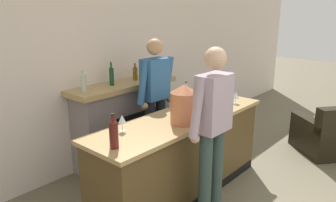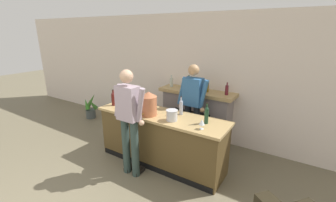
{
  "view_description": "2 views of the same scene",
  "coord_description": "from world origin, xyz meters",
  "px_view_note": "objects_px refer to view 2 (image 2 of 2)",
  "views": [
    {
      "loc": [
        -2.54,
        0.14,
        2.17
      ],
      "look_at": [
        0.16,
        2.51,
        1.14
      ],
      "focal_mm": 35.0,
      "sensor_mm": 36.0,
      "label": 1
    },
    {
      "loc": [
        2.34,
        -0.72,
        2.39
      ],
      "look_at": [
        0.25,
        2.54,
        1.17
      ],
      "focal_mm": 24.0,
      "sensor_mm": 36.0,
      "label": 2
    }
  ],
  "objects_px": {
    "person_customer": "(129,119)",
    "wine_glass_front_right": "(119,99)",
    "potted_plant_corner": "(91,108)",
    "wine_bottle_port_short": "(113,98)",
    "fireplace_stone": "(196,115)",
    "person_bartender": "(192,105)",
    "copper_dispenser": "(149,103)",
    "wine_bottle_riesling_slim": "(181,107)",
    "wine_glass_by_dispenser": "(134,99)",
    "wine_bottle_merlot_tall": "(207,114)",
    "wine_glass_near_bucket": "(202,122)",
    "ice_bucket_steel": "(172,115)"
  },
  "relations": [
    {
      "from": "person_customer",
      "to": "wine_glass_front_right",
      "type": "height_order",
      "value": "person_customer"
    },
    {
      "from": "wine_bottle_riesling_slim",
      "to": "wine_glass_front_right",
      "type": "bearing_deg",
      "value": -171.68
    },
    {
      "from": "copper_dispenser",
      "to": "wine_glass_near_bucket",
      "type": "xyz_separation_m",
      "value": [
        1.02,
        -0.04,
        -0.1
      ]
    },
    {
      "from": "wine_bottle_merlot_tall",
      "to": "person_customer",
      "type": "bearing_deg",
      "value": -150.0
    },
    {
      "from": "potted_plant_corner",
      "to": "person_customer",
      "type": "relative_size",
      "value": 0.38
    },
    {
      "from": "potted_plant_corner",
      "to": "ice_bucket_steel",
      "type": "bearing_deg",
      "value": -15.94
    },
    {
      "from": "wine_bottle_port_short",
      "to": "wine_glass_by_dispenser",
      "type": "xyz_separation_m",
      "value": [
        0.31,
        0.25,
        -0.02
      ]
    },
    {
      "from": "potted_plant_corner",
      "to": "wine_bottle_riesling_slim",
      "type": "xyz_separation_m",
      "value": [
        3.27,
        -0.62,
        0.84
      ]
    },
    {
      "from": "person_bartender",
      "to": "copper_dispenser",
      "type": "height_order",
      "value": "person_bartender"
    },
    {
      "from": "copper_dispenser",
      "to": "wine_bottle_port_short",
      "type": "height_order",
      "value": "copper_dispenser"
    },
    {
      "from": "person_bartender",
      "to": "wine_bottle_riesling_slim",
      "type": "distance_m",
      "value": 0.51
    },
    {
      "from": "fireplace_stone",
      "to": "wine_bottle_riesling_slim",
      "type": "height_order",
      "value": "fireplace_stone"
    },
    {
      "from": "wine_glass_near_bucket",
      "to": "wine_glass_by_dispenser",
      "type": "relative_size",
      "value": 0.89
    },
    {
      "from": "person_bartender",
      "to": "wine_bottle_merlot_tall",
      "type": "bearing_deg",
      "value": -48.25
    },
    {
      "from": "person_customer",
      "to": "wine_glass_by_dispenser",
      "type": "bearing_deg",
      "value": 125.32
    },
    {
      "from": "person_customer",
      "to": "copper_dispenser",
      "type": "height_order",
      "value": "person_customer"
    },
    {
      "from": "person_bartender",
      "to": "wine_bottle_riesling_slim",
      "type": "height_order",
      "value": "person_bartender"
    },
    {
      "from": "person_customer",
      "to": "wine_glass_front_right",
      "type": "xyz_separation_m",
      "value": [
        -0.76,
        0.56,
        0.07
      ]
    },
    {
      "from": "potted_plant_corner",
      "to": "person_customer",
      "type": "xyz_separation_m",
      "value": [
        2.73,
        -1.37,
        0.74
      ]
    },
    {
      "from": "person_bartender",
      "to": "ice_bucket_steel",
      "type": "bearing_deg",
      "value": -87.6
    },
    {
      "from": "copper_dispenser",
      "to": "ice_bucket_steel",
      "type": "height_order",
      "value": "copper_dispenser"
    },
    {
      "from": "person_customer",
      "to": "wine_bottle_riesling_slim",
      "type": "xyz_separation_m",
      "value": [
        0.54,
        0.75,
        0.1
      ]
    },
    {
      "from": "potted_plant_corner",
      "to": "wine_bottle_riesling_slim",
      "type": "distance_m",
      "value": 3.43
    },
    {
      "from": "wine_bottle_port_short",
      "to": "wine_glass_by_dispenser",
      "type": "height_order",
      "value": "wine_bottle_port_short"
    },
    {
      "from": "ice_bucket_steel",
      "to": "wine_bottle_merlot_tall",
      "type": "height_order",
      "value": "wine_bottle_merlot_tall"
    },
    {
      "from": "wine_glass_near_bucket",
      "to": "wine_bottle_riesling_slim",
      "type": "bearing_deg",
      "value": 146.92
    },
    {
      "from": "potted_plant_corner",
      "to": "wine_glass_near_bucket",
      "type": "xyz_separation_m",
      "value": [
        3.84,
        -0.98,
        0.8
      ]
    },
    {
      "from": "copper_dispenser",
      "to": "wine_bottle_riesling_slim",
      "type": "xyz_separation_m",
      "value": [
        0.46,
        0.33,
        -0.07
      ]
    },
    {
      "from": "potted_plant_corner",
      "to": "wine_glass_near_bucket",
      "type": "distance_m",
      "value": 4.04
    },
    {
      "from": "fireplace_stone",
      "to": "wine_bottle_port_short",
      "type": "bearing_deg",
      "value": -133.7
    },
    {
      "from": "potted_plant_corner",
      "to": "wine_glass_by_dispenser",
      "type": "bearing_deg",
      "value": -16.06
    },
    {
      "from": "fireplace_stone",
      "to": "potted_plant_corner",
      "type": "height_order",
      "value": "fireplace_stone"
    },
    {
      "from": "person_customer",
      "to": "wine_bottle_riesling_slim",
      "type": "relative_size",
      "value": 5.51
    },
    {
      "from": "fireplace_stone",
      "to": "wine_glass_front_right",
      "type": "height_order",
      "value": "fireplace_stone"
    },
    {
      "from": "wine_bottle_merlot_tall",
      "to": "wine_glass_by_dispenser",
      "type": "distance_m",
      "value": 1.59
    },
    {
      "from": "potted_plant_corner",
      "to": "person_bartender",
      "type": "bearing_deg",
      "value": -2.1
    },
    {
      "from": "potted_plant_corner",
      "to": "wine_bottle_port_short",
      "type": "relative_size",
      "value": 2.15
    },
    {
      "from": "person_bartender",
      "to": "copper_dispenser",
      "type": "distance_m",
      "value": 0.95
    },
    {
      "from": "potted_plant_corner",
      "to": "wine_glass_by_dispenser",
      "type": "distance_m",
      "value": 2.45
    },
    {
      "from": "person_customer",
      "to": "wine_bottle_merlot_tall",
      "type": "relative_size",
      "value": 5.26
    },
    {
      "from": "wine_bottle_merlot_tall",
      "to": "wine_glass_front_right",
      "type": "distance_m",
      "value": 1.83
    },
    {
      "from": "copper_dispenser",
      "to": "wine_glass_near_bucket",
      "type": "relative_size",
      "value": 2.73
    },
    {
      "from": "wine_bottle_port_short",
      "to": "wine_bottle_merlot_tall",
      "type": "bearing_deg",
      "value": 4.32
    },
    {
      "from": "potted_plant_corner",
      "to": "wine_glass_by_dispenser",
      "type": "xyz_separation_m",
      "value": [
        2.21,
        -0.64,
        0.82
      ]
    },
    {
      "from": "wine_glass_near_bucket",
      "to": "potted_plant_corner",
      "type": "bearing_deg",
      "value": 165.61
    },
    {
      "from": "fireplace_stone",
      "to": "person_customer",
      "type": "xyz_separation_m",
      "value": [
        -0.38,
        -1.74,
        0.42
      ]
    },
    {
      "from": "fireplace_stone",
      "to": "wine_bottle_port_short",
      "type": "xyz_separation_m",
      "value": [
        -1.21,
        -1.27,
        0.52
      ]
    },
    {
      "from": "person_bartender",
      "to": "wine_glass_near_bucket",
      "type": "distance_m",
      "value": 1.05
    },
    {
      "from": "wine_glass_near_bucket",
      "to": "wine_glass_by_dispenser",
      "type": "distance_m",
      "value": 1.66
    },
    {
      "from": "copper_dispenser",
      "to": "wine_glass_front_right",
      "type": "bearing_deg",
      "value": 170.54
    }
  ]
}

